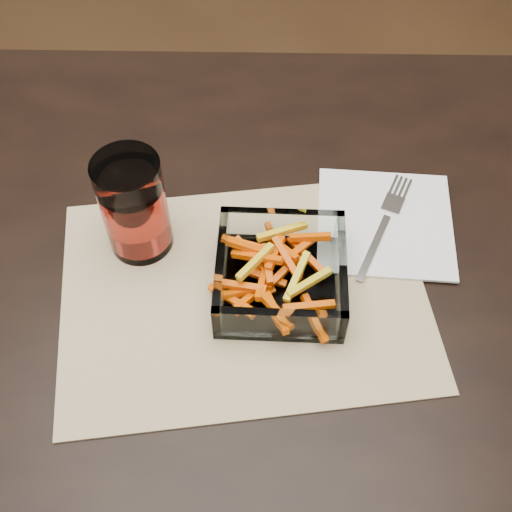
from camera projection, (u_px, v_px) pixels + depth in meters
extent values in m
plane|color=#331E0F|center=(223.00, 461.00, 1.43)|extent=(4.50, 4.50, 0.00)
cube|color=black|center=(199.00, 282.00, 0.83)|extent=(1.60, 0.90, 0.03)
cube|color=tan|center=(244.00, 292.00, 0.80)|extent=(0.49, 0.39, 0.00)
cube|color=white|center=(280.00, 285.00, 0.80)|extent=(0.16, 0.16, 0.01)
cube|color=white|center=(282.00, 226.00, 0.82)|extent=(0.15, 0.01, 0.06)
cube|color=white|center=(279.00, 325.00, 0.73)|extent=(0.15, 0.01, 0.06)
cube|color=white|center=(221.00, 271.00, 0.78)|extent=(0.01, 0.15, 0.06)
cube|color=white|center=(340.00, 275.00, 0.77)|extent=(0.01, 0.15, 0.06)
cylinder|color=white|center=(134.00, 206.00, 0.78)|extent=(0.08, 0.08, 0.14)
cylinder|color=red|center=(136.00, 214.00, 0.80)|extent=(0.07, 0.07, 0.09)
cube|color=white|center=(385.00, 222.00, 0.86)|extent=(0.19, 0.19, 0.00)
cube|color=silver|center=(374.00, 247.00, 0.83)|extent=(0.05, 0.11, 0.00)
cube|color=silver|center=(393.00, 204.00, 0.87)|extent=(0.04, 0.04, 0.00)
cube|color=silver|center=(393.00, 184.00, 0.89)|extent=(0.02, 0.03, 0.00)
cube|color=silver|center=(398.00, 186.00, 0.89)|extent=(0.02, 0.03, 0.00)
cube|color=silver|center=(403.00, 187.00, 0.89)|extent=(0.02, 0.03, 0.00)
cube|color=silver|center=(407.00, 189.00, 0.89)|extent=(0.02, 0.03, 0.00)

